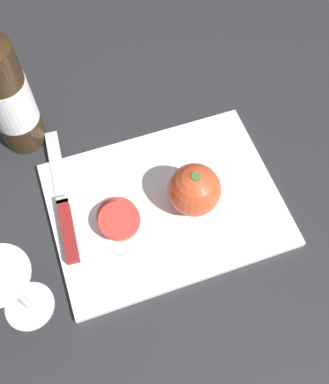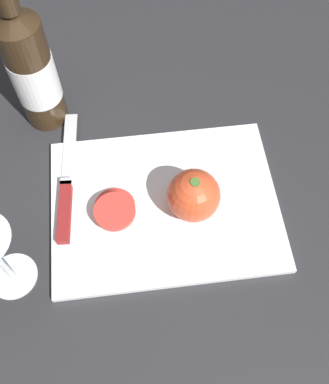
{
  "view_description": "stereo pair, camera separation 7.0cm",
  "coord_description": "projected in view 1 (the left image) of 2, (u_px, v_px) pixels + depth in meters",
  "views": [
    {
      "loc": [
        -0.03,
        -0.31,
        0.66
      ],
      "look_at": [
        0.08,
        0.0,
        0.04
      ],
      "focal_mm": 42.0,
      "sensor_mm": 36.0,
      "label": 1
    },
    {
      "loc": [
        0.04,
        -0.33,
        0.66
      ],
      "look_at": [
        0.08,
        0.0,
        0.04
      ],
      "focal_mm": 42.0,
      "sensor_mm": 36.0,
      "label": 2
    }
  ],
  "objects": [
    {
      "name": "cutting_board",
      "position": [
        164.0,
        202.0,
        0.73
      ],
      "size": [
        0.36,
        0.28,
        0.01
      ],
      "color": "white",
      "rests_on": "ground_plane"
    },
    {
      "name": "wine_bottle",
      "position": [
        5.0,
        92.0,
        0.69
      ],
      "size": [
        0.07,
        0.07,
        0.33
      ],
      "color": "#332314",
      "rests_on": "ground_plane"
    },
    {
      "name": "whole_tomato",
      "position": [
        194.0,
        190.0,
        0.69
      ],
      "size": [
        0.08,
        0.08,
        0.08
      ],
      "color": "#DB4C28",
      "rests_on": "cutting_board"
    },
    {
      "name": "wine_glass",
      "position": [
        9.0,
        286.0,
        0.57
      ],
      "size": [
        0.08,
        0.08,
        0.15
      ],
      "color": "silver",
      "rests_on": "ground_plane"
    },
    {
      "name": "ground_plane",
      "position": [
        118.0,
        220.0,
        0.72
      ],
      "size": [
        3.0,
        3.0,
        0.0
      ],
      "primitive_type": "plane",
      "color": "#28282B"
    },
    {
      "name": "tomato_slice_stack_near",
      "position": [
        120.0,
        218.0,
        0.7
      ],
      "size": [
        0.07,
        0.08,
        0.03
      ],
      "color": "#D63D33",
      "rests_on": "cutting_board"
    },
    {
      "name": "knife",
      "position": [
        66.0,
        217.0,
        0.71
      ],
      "size": [
        0.04,
        0.25,
        0.01
      ],
      "rotation": [
        0.0,
        0.0,
        1.5
      ],
      "color": "silver",
      "rests_on": "cutting_board"
    }
  ]
}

